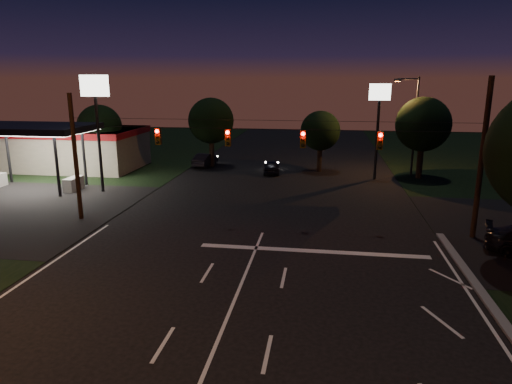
# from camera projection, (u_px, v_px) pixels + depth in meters

# --- Properties ---
(stop_bar) EXTENTS (12.00, 0.50, 0.01)m
(stop_bar) POSITION_uv_depth(u_px,v_px,m) (312.00, 251.00, 24.03)
(stop_bar) COLOR silver
(stop_bar) RESTS_ON ground
(utility_pole_right) EXTENTS (0.30, 0.30, 9.00)m
(utility_pole_right) POSITION_uv_depth(u_px,v_px,m) (472.00, 237.00, 26.09)
(utility_pole_right) COLOR black
(utility_pole_right) RESTS_ON ground
(utility_pole_left) EXTENTS (0.28, 0.28, 8.00)m
(utility_pole_left) POSITION_uv_depth(u_px,v_px,m) (81.00, 219.00, 29.56)
(utility_pole_left) COLOR black
(utility_pole_left) RESTS_ON ground
(signal_span) EXTENTS (24.00, 0.40, 1.56)m
(signal_span) POSITION_uv_depth(u_px,v_px,m) (265.00, 138.00, 26.45)
(signal_span) COLOR black
(signal_span) RESTS_ON ground
(gas_station) EXTENTS (14.20, 16.10, 5.25)m
(gas_station) POSITION_uv_depth(u_px,v_px,m) (67.00, 145.00, 45.16)
(gas_station) COLOR gray
(gas_station) RESTS_ON ground
(pole_sign_left_near) EXTENTS (2.20, 0.30, 9.10)m
(pole_sign_left_near) POSITION_uv_depth(u_px,v_px,m) (96.00, 103.00, 34.87)
(pole_sign_left_near) COLOR black
(pole_sign_left_near) RESTS_ON ground
(pole_sign_right) EXTENTS (1.80, 0.30, 8.40)m
(pole_sign_right) POSITION_uv_depth(u_px,v_px,m) (379.00, 109.00, 39.54)
(pole_sign_right) COLOR black
(pole_sign_right) RESTS_ON ground
(street_light_right_far) EXTENTS (2.20, 0.35, 9.00)m
(street_light_right_far) POSITION_uv_depth(u_px,v_px,m) (412.00, 119.00, 41.24)
(street_light_right_far) COLOR black
(street_light_right_far) RESTS_ON ground
(tree_far_a) EXTENTS (4.20, 4.20, 6.42)m
(tree_far_a) POSITION_uv_depth(u_px,v_px,m) (100.00, 127.00, 43.89)
(tree_far_a) COLOR black
(tree_far_a) RESTS_ON ground
(tree_far_b) EXTENTS (4.60, 4.60, 6.98)m
(tree_far_b) POSITION_uv_depth(u_px,v_px,m) (212.00, 121.00, 46.20)
(tree_far_b) COLOR black
(tree_far_b) RESTS_ON ground
(tree_far_c) EXTENTS (3.80, 3.80, 5.86)m
(tree_far_c) POSITION_uv_depth(u_px,v_px,m) (320.00, 131.00, 43.81)
(tree_far_c) COLOR black
(tree_far_c) RESTS_ON ground
(tree_far_d) EXTENTS (4.80, 4.80, 7.30)m
(tree_far_d) POSITION_uv_depth(u_px,v_px,m) (423.00, 125.00, 40.39)
(tree_far_d) COLOR black
(tree_far_d) RESTS_ON ground
(car_oncoming_a) EXTENTS (1.86, 3.83, 1.26)m
(car_oncoming_a) POSITION_uv_depth(u_px,v_px,m) (272.00, 167.00, 43.50)
(car_oncoming_a) COLOR black
(car_oncoming_a) RESTS_ON ground
(car_oncoming_b) EXTENTS (1.87, 4.13, 1.32)m
(car_oncoming_b) POSITION_uv_depth(u_px,v_px,m) (205.00, 160.00, 47.16)
(car_oncoming_b) COLOR black
(car_oncoming_b) RESTS_ON ground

